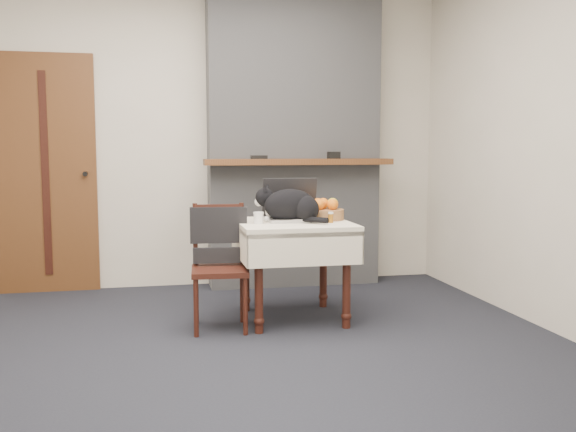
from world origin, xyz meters
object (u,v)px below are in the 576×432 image
object	(u,v)px
side_table	(294,238)
laptop	(293,210)
fruit_basket	(325,211)
cream_jar	(259,218)
chair	(219,249)
cat	(291,206)
door	(46,174)
pill_bottle	(331,217)

from	to	relation	value
side_table	laptop	xyz separation A→B (m)	(0.02, 0.10, 0.19)
laptop	fruit_basket	world-z (taller)	laptop
cream_jar	chair	xyz separation A→B (m)	(-0.27, -0.00, -0.20)
laptop	fruit_basket	size ratio (longest dim) A/B	1.51
fruit_basket	cream_jar	bearing A→B (deg)	-164.65
fruit_basket	cat	bearing A→B (deg)	-161.54
door	laptop	bearing A→B (deg)	-33.01
side_table	laptop	distance (m)	0.21
side_table	cat	bearing A→B (deg)	-147.46
laptop	door	bearing A→B (deg)	145.87
laptop	cat	world-z (taller)	laptop
laptop	chair	bearing A→B (deg)	-163.92
cat	pill_bottle	xyz separation A→B (m)	(0.26, -0.11, -0.07)
cat	side_table	bearing A→B (deg)	55.79
door	cream_jar	xyz separation A→B (m)	(1.58, -1.37, -0.26)
door	cream_jar	bearing A→B (deg)	-40.96
cream_jar	chair	bearing A→B (deg)	-179.04
cream_jar	chair	distance (m)	0.34
door	pill_bottle	xyz separation A→B (m)	(2.07, -1.43, -0.26)
chair	fruit_basket	bearing A→B (deg)	14.70
side_table	laptop	size ratio (longest dim) A/B	1.91
side_table	cat	xyz separation A→B (m)	(-0.02, -0.01, 0.23)
side_table	chair	xyz separation A→B (m)	(-0.53, -0.07, -0.05)
door	pill_bottle	bearing A→B (deg)	-34.56
cat	chair	world-z (taller)	cat
door	side_table	world-z (taller)	door
cat	fruit_basket	size ratio (longest dim) A/B	1.78
door	fruit_basket	world-z (taller)	door
pill_bottle	chair	distance (m)	0.80
cat	fruit_basket	bearing A→B (deg)	41.71
cat	cream_jar	bearing A→B (deg)	-145.02
pill_bottle	fruit_basket	xyz separation A→B (m)	(0.01, 0.20, 0.02)
door	side_table	distance (m)	2.29
cream_jar	cat	bearing A→B (deg)	11.74
laptop	cream_jar	xyz separation A→B (m)	(-0.28, -0.17, -0.03)
pill_bottle	door	bearing A→B (deg)	145.44
cat	door	bearing A→B (deg)	167.28
side_table	chair	size ratio (longest dim) A/B	0.93
laptop	cat	bearing A→B (deg)	-108.02
door	cat	xyz separation A→B (m)	(1.82, -1.32, -0.19)
cat	fruit_basket	world-z (taller)	cat
door	cream_jar	size ratio (longest dim) A/B	24.99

